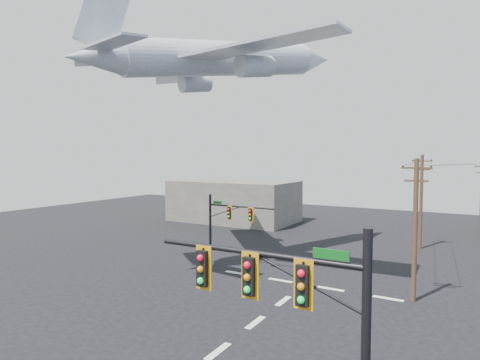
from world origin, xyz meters
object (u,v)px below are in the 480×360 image
Objects in this scene: airliner at (224,59)px; signal_mast_near at (304,336)px; utility_pole_a at (415,227)px; utility_pole_b at (421,200)px; signal_mast_far at (223,228)px.

signal_mast_near is at bearing -118.46° from airliner.
signal_mast_near is 0.81× the size of utility_pole_a.
signal_mast_near is 0.79× the size of utility_pole_b.
utility_pole_a is at bearing -71.07° from airliner.
utility_pole_a is at bearing 86.51° from signal_mast_near.
utility_pole_b is 0.38× the size of airliner.
utility_pole_a is at bearing -2.39° from signal_mast_far.
utility_pole_b is (-0.23, 34.41, 0.77)m from signal_mast_near.
utility_pole_a is 20.51m from airliner.
utility_pole_a reaches higher than signal_mast_near.
signal_mast_far is 14.67m from airliner.
signal_mast_far is (-14.40, 18.24, -0.97)m from signal_mast_near.
signal_mast_near is 27.57m from airliner.
signal_mast_near reaches higher than signal_mast_far.
utility_pole_b is at bearing 92.15° from utility_pole_a.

